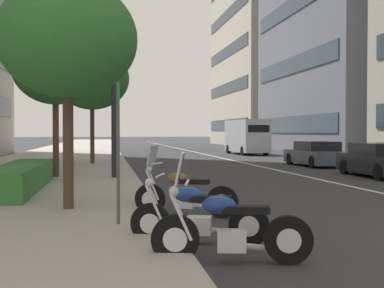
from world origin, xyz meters
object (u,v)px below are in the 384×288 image
at_px(car_following_behind, 380,161).
at_px(street_tree_mid_sidewalk, 92,78).
at_px(parking_sign_by_curb, 118,139).
at_px(street_tree_far_plaza, 55,69).
at_px(motorcycle_second_in_row, 183,195).
at_px(motorcycle_under_tarp, 228,231).
at_px(delivery_van_ahead, 246,136).
at_px(street_tree_near_plaza_corner, 68,40).
at_px(street_lamp_with_banners, 123,36).
at_px(motorcycle_by_sign_pole, 198,218).
at_px(car_approaching_light, 316,154).

xyz_separation_m(car_following_behind, street_tree_mid_sidewalk, (8.25, 11.36, 3.92)).
distance_m(parking_sign_by_curb, street_tree_far_plaza, 10.30).
bearing_deg(street_tree_mid_sidewalk, motorcycle_second_in_row, -171.84).
bearing_deg(motorcycle_under_tarp, delivery_van_ahead, -93.99).
relative_size(motorcycle_under_tarp, parking_sign_by_curb, 0.86).
relative_size(car_following_behind, street_tree_near_plaza_corner, 0.93).
relative_size(motorcycle_under_tarp, street_tree_mid_sidewalk, 0.35).
bearing_deg(street_lamp_with_banners, motorcycle_under_tarp, -175.09).
bearing_deg(delivery_van_ahead, motorcycle_by_sign_pole, 160.57).
distance_m(motorcycle_under_tarp, motorcycle_second_in_row, 3.87).
height_order(motorcycle_by_sign_pole, car_following_behind, car_following_behind).
relative_size(motorcycle_by_sign_pole, street_tree_far_plaza, 0.41).
bearing_deg(motorcycle_by_sign_pole, street_tree_far_plaza, -55.90).
bearing_deg(street_tree_far_plaza, car_approaching_light, -64.89).
bearing_deg(street_tree_far_plaza, street_tree_near_plaza_corner, -172.68).
distance_m(motorcycle_under_tarp, parking_sign_by_curb, 2.97).
distance_m(car_following_behind, delivery_van_ahead, 20.60).
xyz_separation_m(car_following_behind, car_approaching_light, (6.38, -0.13, -0.03)).
relative_size(motorcycle_second_in_row, parking_sign_by_curb, 0.83).
height_order(car_following_behind, street_tree_far_plaza, street_tree_far_plaza).
xyz_separation_m(delivery_van_ahead, street_tree_far_plaza, (-20.10, 12.91, 2.58)).
xyz_separation_m(street_tree_far_plaza, street_tree_mid_sidewalk, (7.77, -1.09, 0.50)).
height_order(motorcycle_by_sign_pole, delivery_van_ahead, delivery_van_ahead).
height_order(motorcycle_second_in_row, street_tree_far_plaza, street_tree_far_plaza).
bearing_deg(car_approaching_light, street_tree_mid_sidewalk, 78.95).
xyz_separation_m(motorcycle_second_in_row, street_lamp_with_banners, (7.69, 0.98, 4.74)).
bearing_deg(delivery_van_ahead, car_approaching_light, 176.62).
distance_m(delivery_van_ahead, parking_sign_by_curb, 31.83).
bearing_deg(car_following_behind, street_lamp_with_banners, 92.89).
distance_m(motorcycle_by_sign_pole, car_following_behind, 13.96).
bearing_deg(parking_sign_by_curb, street_lamp_with_banners, -2.51).
xyz_separation_m(motorcycle_by_sign_pole, street_lamp_with_banners, (10.35, 0.79, 4.78)).
xyz_separation_m(street_lamp_with_banners, street_tree_mid_sidewalk, (8.35, 1.32, -0.64)).
bearing_deg(street_tree_far_plaza, delivery_van_ahead, -32.72).
bearing_deg(car_approaching_light, motorcycle_by_sign_pole, 149.06).
xyz_separation_m(parking_sign_by_curb, street_tree_mid_sidewalk, (17.58, 0.91, 2.91)).
distance_m(street_tree_far_plaza, street_tree_mid_sidewalk, 7.86).
bearing_deg(motorcycle_by_sign_pole, street_tree_near_plaza_corner, -37.15).
relative_size(parking_sign_by_curb, street_lamp_with_banners, 0.29).
bearing_deg(street_tree_mid_sidewalk, car_following_behind, -125.99).
bearing_deg(motorcycle_by_sign_pole, street_tree_mid_sidewalk, -65.76).
xyz_separation_m(motorcycle_under_tarp, motorcycle_second_in_row, (3.87, 0.01, 0.00)).
bearing_deg(motorcycle_second_in_row, street_tree_mid_sidewalk, -55.79).
bearing_deg(street_tree_near_plaza_corner, motorcycle_under_tarp, -151.08).
bearing_deg(street_tree_near_plaza_corner, street_tree_mid_sidewalk, -0.31).
bearing_deg(street_lamp_with_banners, motorcycle_by_sign_pole, -175.62).
relative_size(motorcycle_second_in_row, delivery_van_ahead, 0.35).
relative_size(street_lamp_with_banners, street_tree_far_plaza, 1.62).
xyz_separation_m(car_approaching_light, street_tree_near_plaza_corner, (-13.71, 11.58, 3.09)).
height_order(parking_sign_by_curb, street_tree_far_plaza, street_tree_far_plaza).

